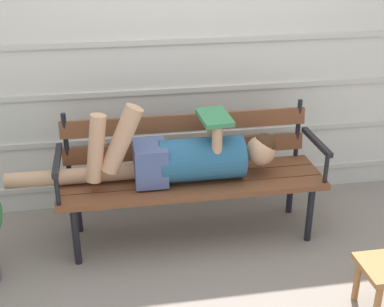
{
  "coord_description": "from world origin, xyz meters",
  "views": [
    {
      "loc": [
        -0.5,
        -2.75,
        1.95
      ],
      "look_at": [
        0.0,
        0.15,
        0.6
      ],
      "focal_mm": 48.64,
      "sensor_mm": 36.0,
      "label": 1
    }
  ],
  "objects": [
    {
      "name": "park_bench",
      "position": [
        0.0,
        0.22,
        0.47
      ],
      "size": [
        1.69,
        0.49,
        0.83
      ],
      "color": "brown",
      "rests_on": "ground"
    },
    {
      "name": "house_siding",
      "position": [
        0.0,
        0.7,
        1.19
      ],
      "size": [
        4.59,
        0.08,
        2.39
      ],
      "color": "beige",
      "rests_on": "ground"
    },
    {
      "name": "reclining_person",
      "position": [
        -0.07,
        0.15,
        0.58
      ],
      "size": [
        1.69,
        0.27,
        0.55
      ],
      "color": "#23567A"
    },
    {
      "name": "ground_plane",
      "position": [
        0.0,
        0.0,
        0.0
      ],
      "size": [
        12.0,
        12.0,
        0.0
      ],
      "primitive_type": "plane",
      "color": "gray"
    }
  ]
}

